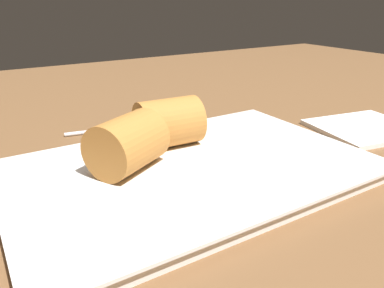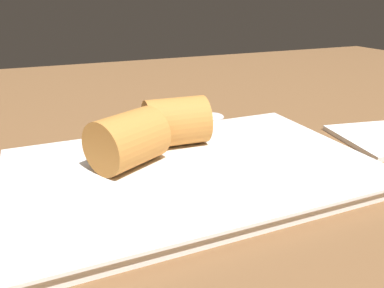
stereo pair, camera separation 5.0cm
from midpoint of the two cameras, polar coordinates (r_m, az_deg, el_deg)
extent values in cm
cube|color=brown|center=(40.00, -0.40, -4.47)|extent=(180.00, 140.00, 2.00)
cube|color=white|center=(36.50, -3.93, -4.42)|extent=(33.02, 21.38, 1.20)
cube|color=white|center=(36.18, -3.97, -3.36)|extent=(34.34, 22.24, 0.30)
cylinder|color=#B77533|center=(34.94, -13.92, -0.06)|extent=(8.17, 7.63, 5.14)
sphere|color=beige|center=(36.64, -11.32, 1.19)|extent=(3.34, 3.34, 3.34)
cylinder|color=#B77533|center=(39.94, -7.17, 3.18)|extent=(6.80, 5.52, 5.14)
sphere|color=#56843D|center=(40.84, -3.93, 3.72)|extent=(3.34, 3.34, 3.34)
cylinder|color=silver|center=(50.77, -14.92, 2.11)|extent=(11.79, 2.76, 0.50)
ellipsoid|color=silver|center=(52.80, -2.70, 4.05)|extent=(4.22, 3.54, 1.29)
cube|color=white|center=(53.45, 22.57, 2.19)|extent=(14.45, 12.90, 0.60)
camera|label=1|loc=(0.03, -94.06, -1.62)|focal=35.00mm
camera|label=2|loc=(0.03, 85.94, 1.62)|focal=35.00mm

